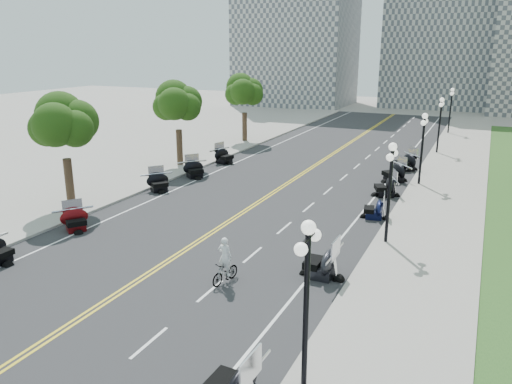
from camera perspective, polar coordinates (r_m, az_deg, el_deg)
The scene contains 46 objects.
ground at distance 25.06m, azimuth -7.05°, elevation -5.92°, with size 160.00×160.00×0.00m, color gray.
road at distance 33.46m, azimuth 1.98°, elevation -0.08°, with size 16.00×90.00×0.01m, color #333335.
centerline_yellow_a at distance 33.51m, azimuth 1.79°, elevation -0.04°, with size 0.12×90.00×0.00m, color yellow.
centerline_yellow_b at distance 33.42m, azimuth 2.17°, elevation -0.09°, with size 0.12×90.00×0.00m, color yellow.
edge_line_north at distance 31.64m, azimuth 12.71°, elevation -1.44°, with size 0.12×90.00×0.00m, color white.
edge_line_south at distance 36.34m, azimuth -7.35°, elevation 1.13°, with size 0.12×90.00×0.00m, color white.
lane_dash_4 at distance 17.57m, azimuth -12.10°, elevation -16.46°, with size 0.12×2.00×0.00m, color white.
lane_dash_5 at distance 20.43m, azimuth -5.28°, elevation -11.19°, with size 0.12×2.00×0.00m, color white.
lane_dash_6 at distance 23.62m, azimuth -0.39°, elevation -7.18°, with size 0.12×2.00×0.00m, color white.
lane_dash_7 at distance 27.03m, azimuth 3.25°, elevation -4.11°, with size 0.12×2.00×0.00m, color white.
lane_dash_8 at distance 30.59m, azimuth 6.04°, elevation -1.73°, with size 0.12×2.00×0.00m, color white.
lane_dash_9 at distance 34.24m, azimuth 8.23°, elevation 0.15°, with size 0.12×2.00×0.00m, color white.
lane_dash_10 at distance 37.96m, azimuth 10.00°, elevation 1.67°, with size 0.12×2.00×0.00m, color white.
lane_dash_11 at distance 41.73m, azimuth 11.45°, elevation 2.91°, with size 0.12×2.00×0.00m, color white.
lane_dash_12 at distance 45.55m, azimuth 12.66°, elevation 3.94°, with size 0.12×2.00×0.00m, color white.
lane_dash_13 at distance 49.39m, azimuth 13.69°, elevation 4.81°, with size 0.12×2.00×0.00m, color white.
lane_dash_14 at distance 53.25m, azimuth 14.57°, elevation 5.56°, with size 0.12×2.00×0.00m, color white.
lane_dash_15 at distance 57.14m, azimuth 15.33°, elevation 6.20°, with size 0.12×2.00×0.00m, color white.
lane_dash_16 at distance 61.04m, azimuth 16.00°, elevation 6.76°, with size 0.12×2.00×0.00m, color white.
lane_dash_17 at distance 64.95m, azimuth 16.59°, elevation 7.25°, with size 0.12×2.00×0.00m, color white.
lane_dash_18 at distance 68.87m, azimuth 17.11°, elevation 7.69°, with size 0.12×2.00×0.00m, color white.
lane_dash_19 at distance 72.80m, azimuth 17.58°, elevation 8.08°, with size 0.12×2.00×0.00m, color white.
sidewalk_north at distance 31.09m, azimuth 20.10°, elevation -2.24°, with size 5.00×90.00×0.15m, color #9E9991.
sidewalk_south at distance 38.61m, azimuth -12.52°, elevation 1.87°, with size 5.00×90.00×0.15m, color #9E9991.
distant_block_a at distance 87.18m, azimuth 4.69°, elevation 18.55°, with size 18.00×14.00×26.00m, color gray.
distant_block_b at distance 88.18m, azimuth 20.52°, elevation 18.91°, with size 16.00×12.00×30.00m, color gray.
street_lamp_1 at distance 13.99m, azimuth 5.75°, elevation -12.93°, with size 0.50×1.20×4.90m, color black, non-canonical shape.
street_lamp_2 at distance 24.86m, azimuth 14.98°, elevation -0.21°, with size 0.50×1.20×4.90m, color black, non-canonical shape.
street_lamp_3 at distance 36.44m, azimuth 18.43°, elevation 4.65°, with size 0.50×1.20×4.90m, color black, non-canonical shape.
street_lamp_4 at distance 48.23m, azimuth 20.22°, elevation 7.14°, with size 0.50×1.20×4.90m, color black, non-canonical shape.
street_lamp_5 at distance 60.10m, azimuth 21.32°, elevation 8.65°, with size 0.50×1.20×4.90m, color black, non-canonical shape.
tree_2 at distance 31.52m, azimuth -21.13°, elevation 6.67°, with size 4.80×4.80×9.20m, color #235619, non-canonical shape.
tree_3 at distance 40.69m, azimuth -8.92°, elevation 9.48°, with size 4.80×4.80×9.20m, color #235619, non-canonical shape.
tree_4 at distance 51.05m, azimuth -1.33°, elevation 11.00°, with size 4.80×4.80×9.20m, color #235619, non-canonical shape.
motorcycle_n_3 at distance 14.35m, azimuth -2.85°, elevation -20.96°, with size 2.07×2.07×1.45m, color black, non-canonical shape.
motorcycle_n_5 at distance 21.40m, azimuth 7.47°, elevation -7.80°, with size 2.09×2.09×1.46m, color black, non-canonical shape.
motorcycle_n_7 at distance 29.12m, azimuth 13.36°, elevation -1.76°, with size 1.78×1.78×1.24m, color black, non-canonical shape.
motorcycle_n_8 at distance 33.58m, azimuth 14.57°, elevation 0.70°, with size 2.02×2.02×1.41m, color black, non-canonical shape.
motorcycle_n_9 at distance 37.31m, azimuth 15.52°, elevation 2.25°, with size 2.17×2.17×1.52m, color black, non-canonical shape.
motorcycle_n_10 at distance 41.08m, azimuth 16.74°, elevation 3.39°, with size 2.14×2.14×1.50m, color black, non-canonical shape.
motorcycle_s_5 at distance 28.13m, azimuth -19.97°, elevation -2.92°, with size 1.84×1.84×1.29m, color #590A0C, non-canonical shape.
motorcycle_s_7 at distance 34.28m, azimuth -11.06°, elevation 1.18°, with size 1.92×1.92×1.34m, color black, non-canonical shape.
motorcycle_s_8 at distance 37.46m, azimuth -7.05°, elevation 2.67°, with size 1.97×1.97×1.38m, color black, non-canonical shape.
motorcycle_s_9 at distance 41.94m, azimuth -3.66°, elevation 4.23°, with size 2.00×2.00×1.40m, color black, non-canonical shape.
bicycle at distance 20.84m, azimuth -3.55°, elevation -9.15°, with size 0.45×1.58×0.95m, color #A51414.
cyclist_rider at distance 20.32m, azimuth -3.61°, elevation -5.82°, with size 0.61×0.40×1.67m, color white.
Camera 1 is at (12.49, -19.59, 9.40)m, focal length 35.00 mm.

